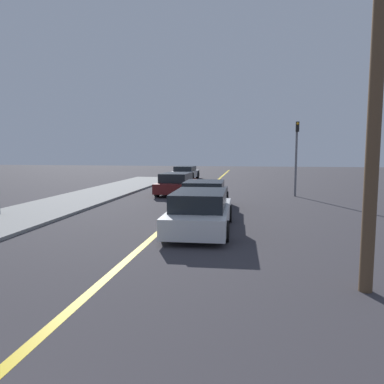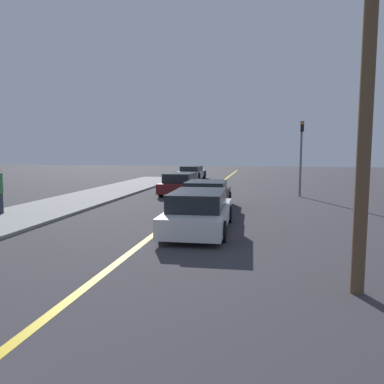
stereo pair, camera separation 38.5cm
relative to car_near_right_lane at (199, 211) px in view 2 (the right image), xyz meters
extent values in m
cube|color=gold|center=(-1.26, 6.96, -0.61)|extent=(0.20, 60.00, 0.01)
cube|color=gray|center=(-7.14, 5.44, -0.56)|extent=(3.53, 32.96, 0.11)
cube|color=silver|center=(0.00, 0.07, -0.16)|extent=(1.93, 4.80, 0.58)
cube|color=black|center=(0.00, -0.17, 0.40)|extent=(1.66, 2.66, 0.54)
cylinder|color=black|center=(-0.90, 1.52, -0.31)|extent=(0.24, 0.61, 0.61)
cylinder|color=black|center=(0.81, 1.57, -0.31)|extent=(0.24, 0.61, 0.61)
cylinder|color=black|center=(-0.81, -1.43, -0.31)|extent=(0.24, 0.61, 0.61)
cylinder|color=black|center=(0.90, -1.38, -0.31)|extent=(0.24, 0.61, 0.61)
cube|color=black|center=(-0.42, 4.56, -0.12)|extent=(1.97, 4.04, 0.64)
cube|color=black|center=(-0.42, 4.36, 0.40)|extent=(1.70, 2.24, 0.41)
cylinder|color=black|center=(-1.34, 5.78, -0.30)|extent=(0.24, 0.64, 0.64)
cylinder|color=black|center=(0.43, 5.82, -0.30)|extent=(0.24, 0.64, 0.64)
cylinder|color=black|center=(-1.28, 3.31, -0.30)|extent=(0.24, 0.64, 0.64)
cylinder|color=black|center=(0.50, 3.35, -0.30)|extent=(0.24, 0.64, 0.64)
cube|color=maroon|center=(-2.72, 9.70, -0.15)|extent=(1.86, 4.25, 0.56)
cube|color=black|center=(-2.72, 9.49, 0.39)|extent=(1.60, 2.36, 0.51)
cylinder|color=black|center=(-3.50, 11.03, -0.26)|extent=(0.24, 0.71, 0.71)
cylinder|color=black|center=(-1.85, 10.98, -0.26)|extent=(0.24, 0.71, 0.71)
cylinder|color=black|center=(-3.58, 8.42, -0.26)|extent=(0.24, 0.71, 0.71)
cylinder|color=black|center=(-1.93, 8.37, -0.26)|extent=(0.24, 0.71, 0.71)
cube|color=#9E9EA3|center=(-4.19, 21.02, -0.14)|extent=(1.98, 4.13, 0.57)
cube|color=black|center=(-4.19, 20.81, 0.35)|extent=(1.68, 2.30, 0.41)
cylinder|color=black|center=(-4.99, 22.31, -0.27)|extent=(0.25, 0.70, 0.69)
cylinder|color=black|center=(-3.28, 22.23, -0.27)|extent=(0.25, 0.70, 0.69)
cylinder|color=black|center=(-5.10, 19.80, -0.27)|extent=(0.25, 0.70, 0.69)
cylinder|color=black|center=(-3.39, 19.72, -0.27)|extent=(0.25, 0.70, 0.69)
cylinder|color=slate|center=(4.04, 9.77, 1.44)|extent=(0.12, 0.12, 4.12)
cube|color=black|center=(4.04, 9.59, 3.23)|extent=(0.18, 0.18, 0.55)
sphere|color=orange|center=(4.04, 9.50, 3.39)|extent=(0.14, 0.14, 0.14)
cylinder|color=brown|center=(3.69, -4.71, 2.91)|extent=(0.24, 0.24, 7.06)
camera|label=1|loc=(1.59, -11.72, 1.95)|focal=35.00mm
camera|label=2|loc=(1.97, -11.65, 1.95)|focal=35.00mm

